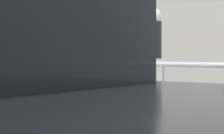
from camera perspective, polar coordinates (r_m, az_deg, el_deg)
The scene contains 2 objects.
parking_meter at distance 3.91m, azimuth 4.32°, elevation 0.83°, with size 0.18×0.19×1.53m.
pedestrian_at_meter at distance 4.33m, azimuth -1.39°, elevation -1.83°, with size 0.61×0.55×1.61m.
Camera 1 is at (2.10, -2.76, 1.32)m, focal length 81.05 mm.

